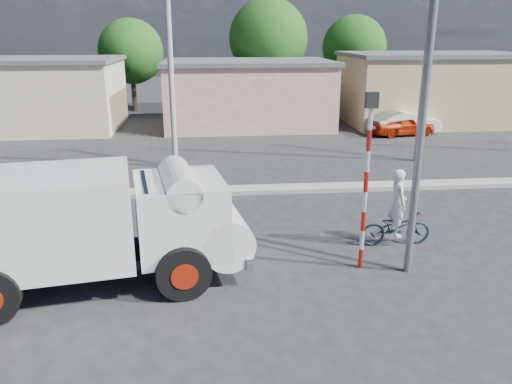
{
  "coord_description": "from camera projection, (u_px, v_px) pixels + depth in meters",
  "views": [
    {
      "loc": [
        -0.5,
        -9.57,
        5.63
      ],
      "look_at": [
        0.8,
        3.92,
        1.3
      ],
      "focal_mm": 35.0,
      "sensor_mm": 36.0,
      "label": 1
    }
  ],
  "objects": [
    {
      "name": "car_cream",
      "position": [
        404.0,
        123.0,
        28.81
      ],
      "size": [
        4.36,
        2.24,
        1.37
      ],
      "primitive_type": "imported",
      "rotation": [
        0.0,
        0.0,
        1.77
      ],
      "color": "beige",
      "rests_on": "ground"
    },
    {
      "name": "car_red",
      "position": [
        402.0,
        124.0,
        28.56
      ],
      "size": [
        3.86,
        2.06,
        1.25
      ],
      "primitive_type": "imported",
      "rotation": [
        0.0,
        0.0,
        1.74
      ],
      "color": "#B22107",
      "rests_on": "ground"
    },
    {
      "name": "median",
      "position": [
        224.0,
        191.0,
        18.4
      ],
      "size": [
        40.0,
        0.8,
        0.16
      ],
      "primitive_type": "cube",
      "color": "#99968E",
      "rests_on": "ground"
    },
    {
      "name": "cyclist",
      "position": [
        397.0,
        213.0,
        13.62
      ],
      "size": [
        0.46,
        0.69,
        1.87
      ],
      "primitive_type": "imported",
      "rotation": [
        0.0,
        0.0,
        1.58
      ],
      "color": "silver",
      "rests_on": "ground"
    },
    {
      "name": "bicycle",
      "position": [
        396.0,
        227.0,
        13.75
      ],
      "size": [
        1.95,
        0.7,
        1.02
      ],
      "primitive_type": "imported",
      "rotation": [
        0.0,
        0.0,
        1.58
      ],
      "color": "#162728",
      "rests_on": "ground"
    },
    {
      "name": "ground_plane",
      "position": [
        237.0,
        304.0,
        10.83
      ],
      "size": [
        120.0,
        120.0,
        0.0
      ],
      "primitive_type": "plane",
      "color": "#272629",
      "rests_on": "ground"
    },
    {
      "name": "building_row",
      "position": [
        233.0,
        92.0,
        31.14
      ],
      "size": [
        37.8,
        7.3,
        4.44
      ],
      "color": "#C3B993",
      "rests_on": "ground"
    },
    {
      "name": "traffic_pole",
      "position": [
        367.0,
        168.0,
        11.76
      ],
      "size": [
        0.28,
        0.18,
        4.36
      ],
      "color": "red",
      "rests_on": "ground"
    },
    {
      "name": "truck",
      "position": [
        100.0,
        223.0,
        11.29
      ],
      "size": [
        6.96,
        3.51,
        2.75
      ],
      "rotation": [
        0.0,
        0.0,
        0.17
      ],
      "color": "black",
      "rests_on": "ground"
    },
    {
      "name": "tree_row",
      "position": [
        182.0,
        44.0,
        36.29
      ],
      "size": [
        34.13,
        7.32,
        8.1
      ],
      "color": "#38281E",
      "rests_on": "ground"
    },
    {
      "name": "streetlight",
      "position": [
        421.0,
        65.0,
        10.84
      ],
      "size": [
        2.34,
        0.22,
        9.0
      ],
      "color": "slate",
      "rests_on": "ground"
    },
    {
      "name": "utility_poles",
      "position": [
        295.0,
        71.0,
        21.27
      ],
      "size": [
        35.4,
        0.24,
        8.0
      ],
      "color": "#99968E",
      "rests_on": "ground"
    }
  ]
}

